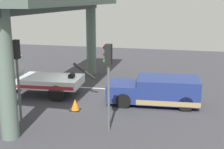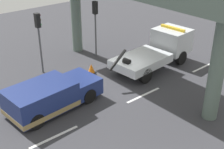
# 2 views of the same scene
# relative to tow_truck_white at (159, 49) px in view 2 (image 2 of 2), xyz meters

# --- Properties ---
(ground_plane) EXTENTS (60.00, 40.00, 0.10)m
(ground_plane) POSITION_rel_tow_truck_white_xyz_m (-3.80, -0.06, -1.25)
(ground_plane) COLOR #38383D
(lane_stripe_west) EXTENTS (2.60, 0.16, 0.01)m
(lane_stripe_west) POSITION_rel_tow_truck_white_xyz_m (-9.80, -2.29, -1.20)
(lane_stripe_west) COLOR silver
(lane_stripe_west) RESTS_ON ground
(lane_stripe_mid) EXTENTS (2.60, 0.16, 0.01)m
(lane_stripe_mid) POSITION_rel_tow_truck_white_xyz_m (-3.80, -2.29, -1.20)
(lane_stripe_mid) COLOR silver
(lane_stripe_mid) RESTS_ON ground
(lane_stripe_east) EXTENTS (2.60, 0.16, 0.01)m
(lane_stripe_east) POSITION_rel_tow_truck_white_xyz_m (2.20, -2.29, -1.20)
(lane_stripe_east) COLOR silver
(lane_stripe_east) RESTS_ON ground
(tow_truck_white) EXTENTS (7.33, 2.83, 2.46)m
(tow_truck_white) POSITION_rel_tow_truck_white_xyz_m (0.00, 0.00, 0.00)
(tow_truck_white) COLOR silver
(tow_truck_white) RESTS_ON ground
(towed_van_green) EXTENTS (5.35, 2.56, 1.58)m
(towed_van_green) POSITION_rel_tow_truck_white_xyz_m (-8.64, -0.07, -0.42)
(towed_van_green) COLOR navy
(towed_van_green) RESTS_ON ground
(traffic_light_near) EXTENTS (0.39, 0.32, 4.04)m
(traffic_light_near) POSITION_rel_tow_truck_white_xyz_m (-6.78, 4.19, 1.75)
(traffic_light_near) COLOR #515456
(traffic_light_near) RESTS_ON ground
(traffic_light_far) EXTENTS (0.39, 0.32, 4.09)m
(traffic_light_far) POSITION_rel_tow_truck_white_xyz_m (-2.28, 4.19, 1.78)
(traffic_light_far) COLOR #515456
(traffic_light_far) RESTS_ON ground
(traffic_cone_orange) EXTENTS (0.53, 0.53, 0.64)m
(traffic_cone_orange) POSITION_rel_tow_truck_white_xyz_m (-4.36, 2.04, -0.90)
(traffic_cone_orange) COLOR orange
(traffic_cone_orange) RESTS_ON ground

